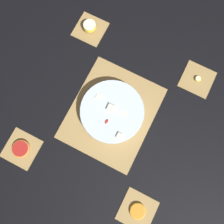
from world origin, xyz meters
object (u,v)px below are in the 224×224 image
fruit_salad_bowl (112,112)px  orange_slice_whole (138,211)px  grapefruit_slice (21,149)px  banana_coin_single (198,79)px  apple_half (90,26)px

fruit_salad_bowl → orange_slice_whole: (-0.33, -0.29, -0.02)m
orange_slice_whole → grapefruit_slice: 0.58m
orange_slice_whole → banana_coin_single: (0.66, 0.00, -0.00)m
orange_slice_whole → fruit_salad_bowl: bearing=41.2°
apple_half → grapefruit_slice: (-0.66, 0.00, -0.01)m
grapefruit_slice → fruit_salad_bowl: bearing=-41.2°
grapefruit_slice → orange_slice_whole: bearing=-90.0°
fruit_salad_bowl → banana_coin_single: (0.33, -0.29, -0.03)m
orange_slice_whole → grapefruit_slice: (-0.00, 0.58, 0.00)m
apple_half → grapefruit_slice: apple_half is taller
orange_slice_whole → banana_coin_single: size_ratio=2.31×
apple_half → banana_coin_single: size_ratio=2.20×
apple_half → banana_coin_single: bearing=-90.0°
apple_half → orange_slice_whole: size_ratio=0.96×
banana_coin_single → grapefruit_slice: (-0.66, 0.58, 0.00)m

